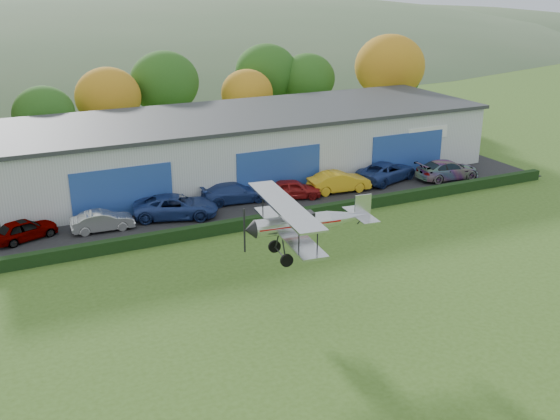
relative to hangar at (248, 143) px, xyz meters
name	(u,v)px	position (x,y,z in m)	size (l,w,h in m)	color
ground	(387,346)	(-5.00, -27.98, -2.66)	(300.00, 300.00, 0.00)	#38561B
apron	(261,201)	(-2.00, -6.98, -2.63)	(48.00, 9.00, 0.05)	black
hedge	(289,216)	(-2.00, -11.78, -2.26)	(46.00, 0.60, 0.80)	black
hangar	(248,143)	(0.00, 0.00, 0.00)	(40.60, 12.60, 5.30)	#B2B7BC
tree_belt	(157,89)	(-4.15, 12.64, 2.95)	(75.70, 13.22, 10.12)	#3D2614
distant_hills	(25,107)	(-9.38, 112.02, -15.70)	(430.00, 196.00, 56.00)	#4C6642
car_0	(24,229)	(-18.70, -7.47, -1.91)	(1.65, 4.11, 1.40)	gray
car_1	(102,221)	(-13.89, -8.00, -1.93)	(1.42, 4.08, 1.35)	silver
car_2	(176,206)	(-8.77, -7.73, -1.80)	(2.67, 5.80, 1.61)	navy
car_3	(234,193)	(-3.91, -6.45, -1.86)	(2.08, 5.12, 1.49)	navy
car_4	(293,189)	(0.44, -7.53, -1.88)	(1.72, 4.26, 1.45)	maroon
car_5	(339,182)	(4.39, -7.69, -1.80)	(1.71, 4.91, 1.62)	gold
car_6	(387,171)	(9.38, -6.90, -1.81)	(2.64, 5.72, 1.59)	navy
car_7	(447,170)	(14.22, -8.67, -1.81)	(2.22, 5.46, 1.58)	gray
biplane	(303,221)	(-6.38, -22.19, 1.71)	(6.89, 7.91, 2.95)	#BCBCC3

